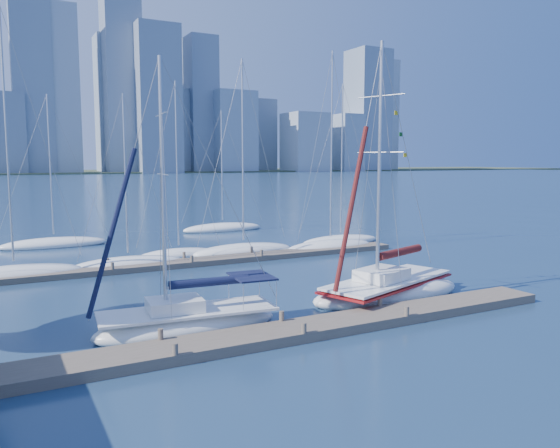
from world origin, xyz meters
TOP-DOWN VIEW (x-y plane):
  - ground at (0.00, 0.00)m, footprint 700.00×700.00m
  - near_dock at (0.00, 0.00)m, footprint 26.00×2.00m
  - far_dock at (2.00, 16.00)m, footprint 30.00×1.80m
  - far_shore at (0.00, 320.00)m, footprint 800.00×100.00m
  - sailboat_navy at (-3.41, 2.56)m, footprint 7.82×3.18m
  - sailboat_maroon at (7.13, 2.97)m, footprint 9.13×5.51m
  - bg_boat_0 at (-9.30, 16.75)m, footprint 8.19×3.91m
  - bg_boat_1 at (-2.64, 17.13)m, footprint 7.44×4.79m
  - bg_boat_2 at (1.37, 19.17)m, footprint 6.10×3.09m
  - bg_boat_3 at (6.01, 18.25)m, footprint 8.17×3.96m
  - bg_boat_4 at (12.81, 16.99)m, footprint 7.87×4.49m
  - bg_boat_5 at (15.43, 19.44)m, footprint 7.53×3.83m
  - bg_boat_6 at (-6.04, 28.53)m, footprint 8.39×3.39m
  - bg_boat_7 at (9.71, 31.66)m, footprint 8.33×3.29m
  - skyline at (24.61, 290.46)m, footprint 502.70×51.31m

SIDE VIEW (x-z plane):
  - ground at x=0.00m, z-range 0.00..0.00m
  - far_shore at x=0.00m, z-range -0.75..0.75m
  - far_dock at x=2.00m, z-range 0.00..0.36m
  - near_dock at x=0.00m, z-range 0.00..0.40m
  - bg_boat_1 at x=-2.64m, z-range -5.46..5.94m
  - bg_boat_2 at x=1.37m, z-range -6.08..6.59m
  - bg_boat_5 at x=15.43m, z-range -6.45..6.95m
  - bg_boat_6 at x=-6.04m, z-range -5.94..6.45m
  - bg_boat_7 at x=9.71m, z-range -5.77..6.29m
  - bg_boat_3 at x=6.01m, z-range -6.94..7.52m
  - bg_boat_4 at x=12.81m, z-range -7.40..7.99m
  - bg_boat_0 at x=-9.30m, z-range -7.67..8.28m
  - sailboat_navy at x=-3.41m, z-range -4.77..6.60m
  - sailboat_maroon at x=7.13m, z-range -5.52..7.49m
  - skyline at x=24.61m, z-range -16.03..83.34m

